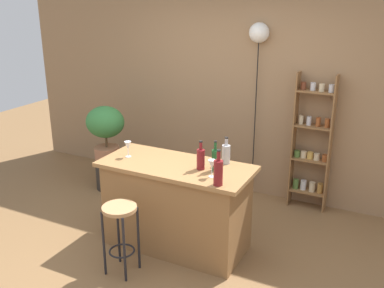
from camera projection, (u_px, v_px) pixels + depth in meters
name	position (u px, v px, depth m)	size (l,w,h in m)	color
ground	(162.00, 260.00, 4.38)	(12.00, 12.00, 0.00)	brown
back_wall	(239.00, 84.00, 5.57)	(6.40, 0.10, 2.80)	#997551
kitchen_counter	(176.00, 206.00, 4.49)	(1.51, 0.68, 0.90)	olive
bar_stool	(120.00, 224.00, 4.05)	(0.32, 0.32, 0.68)	black
spice_shelf	(312.00, 144.00, 5.21)	(0.44, 0.18, 1.64)	olive
plant_stool	(109.00, 174.00, 5.92)	(0.33, 0.33, 0.39)	#2D2823
potted_plant	(105.00, 128.00, 5.71)	(0.51, 0.46, 0.74)	#A86B4C
bottle_sauce_amber	(215.00, 160.00, 4.16)	(0.07, 0.07, 0.29)	#194C23
bottle_olive_oil	(201.00, 159.00, 4.19)	(0.08, 0.08, 0.28)	maroon
bottle_vinegar	(226.00, 154.00, 4.34)	(0.08, 0.08, 0.27)	#B2B2B7
bottle_spirits_clear	(218.00, 172.00, 3.84)	(0.08, 0.08, 0.33)	maroon
wine_glass_left	(128.00, 146.00, 4.50)	(0.07, 0.07, 0.16)	silver
wine_glass_center	(212.00, 165.00, 4.02)	(0.07, 0.07, 0.16)	silver
pendant_globe_light	(259.00, 35.00, 5.16)	(0.24, 0.24, 2.17)	black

